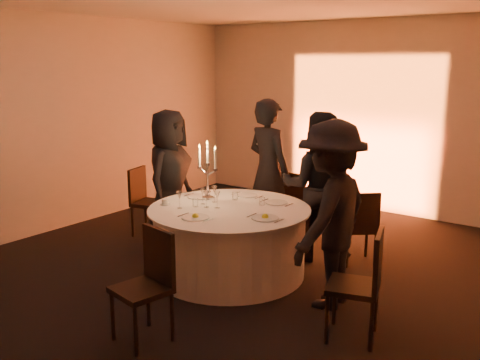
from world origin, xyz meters
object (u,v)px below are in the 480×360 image
Objects in this scene: banquet_table at (229,241)px; candelabra at (208,178)px; chair_right at (363,279)px; chair_back_right at (360,224)px; chair_back_left at (297,199)px; guest_right at (331,215)px; coffee_cup at (165,202)px; chair_front at (149,278)px; guest_back_right at (317,186)px; guest_back_left at (268,170)px; chair_left at (144,197)px; guest_left at (169,178)px.

banquet_table is 0.80m from candelabra.
chair_back_right is at bearing -171.83° from chair_right.
guest_right reaches higher than chair_back_left.
chair_back_right is at bearing 39.93° from coffee_cup.
guest_right is 1.73m from candelabra.
chair_front is at bearing -51.20° from coffee_cup.
banquet_table is at bearing 35.02° from guest_back_right.
banquet_table is 1.71m from chair_back_left.
guest_back_left reaches higher than chair_back_right.
chair_right is 2.49m from coffee_cup.
chair_right is 0.53× the size of guest_right.
candelabra reaches higher than banquet_table.
guest_back_left is 1.06× the size of guest_back_right.
banquet_table is at bearing -118.84° from chair_left.
guest_right is (1.58, -1.31, -0.03)m from guest_back_left.
chair_left reaches higher than chair_back_left.
banquet_table is 1.88m from chair_right.
chair_right reaches higher than banquet_table.
chair_back_left is 0.50× the size of guest_left.
chair_back_left is 1.64m from candelabra.
chair_back_right is at bearing 85.01° from chair_front.
candelabra is at bearing -119.99° from guest_left.
chair_right is 8.90× the size of coffee_cup.
chair_left is at bearing 65.87° from guest_left.
chair_right is at bearing -122.16° from guest_left.
guest_right is at bearing -113.97° from chair_left.
guest_back_left is at bearing -62.47° from guest_left.
chair_left is at bearing 43.32° from guest_back_left.
coffee_cup is (-1.92, -0.28, -0.12)m from guest_right.
coffee_cup is (-0.34, -1.60, -0.14)m from guest_back_left.
chair_front is (-1.49, -1.06, -0.01)m from chair_right.
guest_back_right reaches higher than banquet_table.
chair_front is at bearing -71.23° from chair_right.
banquet_table is at bearing 118.48° from guest_back_left.
chair_back_right is (1.18, -0.58, 0.01)m from chair_back_left.
chair_front reaches higher than chair_left.
chair_front is at bearing -65.86° from candelabra.
chair_back_left is 0.46× the size of guest_back_left.
banquet_table is at bearing 6.07° from chair_back_right.
candelabra is at bearing 124.68° from chair_front.
guest_left is (-2.32, -0.75, 0.38)m from chair_back_right.
chair_right is 0.55× the size of guest_back_right.
guest_back_left is (0.94, 0.90, 0.06)m from guest_left.
chair_left is at bearing -13.59° from guest_back_right.
guest_right is 16.63× the size of coffee_cup.
chair_right is (1.80, -0.49, 0.17)m from banquet_table.
guest_back_left is 1.03× the size of guest_right.
chair_front is 2.61m from guest_back_right.
candelabra is at bearing 67.03° from coffee_cup.
chair_back_right is at bearing 31.98° from candelabra.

